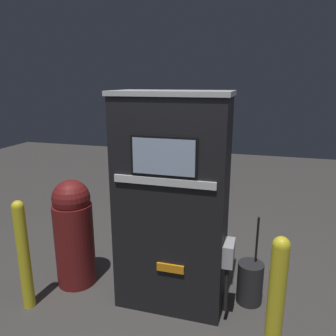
{
  "coord_description": "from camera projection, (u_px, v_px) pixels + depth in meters",
  "views": [
    {
      "loc": [
        0.71,
        -2.36,
        2.01
      ],
      "look_at": [
        0.0,
        0.12,
        1.33
      ],
      "focal_mm": 35.0,
      "sensor_mm": 36.0,
      "label": 1
    }
  ],
  "objects": [
    {
      "name": "gas_pump",
      "position": [
        172.0,
        204.0,
        2.87
      ],
      "size": [
        1.06,
        0.51,
        1.94
      ],
      "color": "black",
      "rests_on": "ground_plane"
    },
    {
      "name": "trash_bin",
      "position": [
        74.0,
        232.0,
        3.26
      ],
      "size": [
        0.39,
        0.39,
        1.1
      ],
      "color": "maroon",
      "rests_on": "ground_plane"
    },
    {
      "name": "safety_bollard_far",
      "position": [
        24.0,
        253.0,
        2.9
      ],
      "size": [
        0.1,
        0.1,
        1.04
      ],
      "color": "yellow",
      "rests_on": "ground_plane"
    },
    {
      "name": "ground_plane",
      "position": [
        164.0,
        316.0,
        2.9
      ],
      "size": [
        14.0,
        14.0,
        0.0
      ],
      "primitive_type": "plane",
      "color": "#423F3D"
    },
    {
      "name": "squeegee_bucket",
      "position": [
        250.0,
        282.0,
        3.05
      ],
      "size": [
        0.24,
        0.24,
        0.88
      ],
      "color": "#262628",
      "rests_on": "ground_plane"
    },
    {
      "name": "safety_bollard",
      "position": [
        276.0,
        305.0,
        2.21
      ],
      "size": [
        0.12,
        0.12,
        1.05
      ],
      "color": "yellow",
      "rests_on": "ground_plane"
    }
  ]
}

